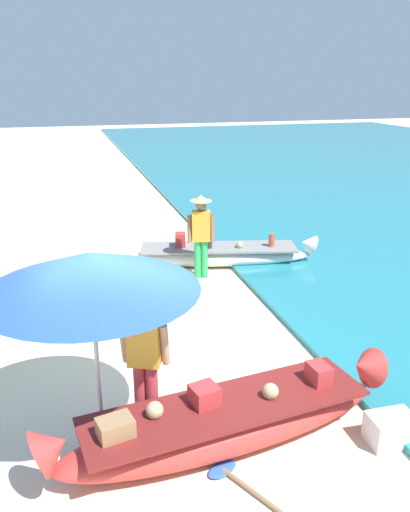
% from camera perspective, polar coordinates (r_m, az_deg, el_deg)
% --- Properties ---
extents(ground_plane, '(80.00, 80.00, 0.00)m').
position_cam_1_polar(ground_plane, '(7.07, -7.52, -14.93)').
color(ground_plane, beige).
extents(boat_red_foreground, '(4.21, 1.31, 0.85)m').
position_cam_1_polar(boat_red_foreground, '(6.04, 2.39, -17.84)').
color(boat_red_foreground, red).
rests_on(boat_red_foreground, ground).
extents(boat_white_midground, '(4.35, 1.72, 0.73)m').
position_cam_1_polar(boat_white_midground, '(11.37, 1.48, 0.20)').
color(boat_white_midground, white).
rests_on(boat_white_midground, ground).
extents(person_vendor_hatted, '(0.58, 0.44, 1.75)m').
position_cam_1_polar(person_vendor_hatted, '(10.41, -0.45, 2.82)').
color(person_vendor_hatted, green).
rests_on(person_vendor_hatted, ground).
extents(person_tourist_customer, '(0.58, 0.40, 1.74)m').
position_cam_1_polar(person_tourist_customer, '(5.89, -6.69, -11.13)').
color(person_tourist_customer, '#B2383D').
rests_on(person_tourist_customer, ground).
extents(patio_umbrella_large, '(2.27, 2.27, 2.29)m').
position_cam_1_polar(patio_umbrella_large, '(5.36, -12.59, -1.77)').
color(patio_umbrella_large, '#B7B7BC').
rests_on(patio_umbrella_large, ground).
extents(cooler_box, '(0.53, 0.37, 0.35)m').
position_cam_1_polar(cooler_box, '(6.50, 19.86, -17.59)').
color(cooler_box, silver).
rests_on(cooler_box, ground).
extents(paddle, '(0.88, 1.44, 0.05)m').
position_cam_1_polar(paddle, '(5.67, 5.38, -24.58)').
color(paddle, '#8E6B47').
rests_on(paddle, ground).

